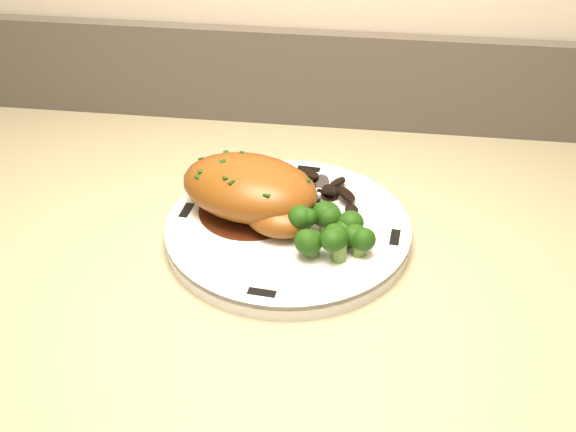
# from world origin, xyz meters

# --- Properties ---
(plate) EXTENTS (0.25, 0.25, 0.02)m
(plate) POSITION_xyz_m (0.31, 1.74, 0.83)
(plate) COLOR white
(plate) RESTS_ON counter
(rim_accent_0) EXTENTS (0.03, 0.01, 0.00)m
(rim_accent_0) POSITION_xyz_m (0.32, 1.85, 0.83)
(rim_accent_0) COLOR black
(rim_accent_0) RESTS_ON plate
(rim_accent_1) EXTENTS (0.01, 0.03, 0.00)m
(rim_accent_1) POSITION_xyz_m (0.21, 1.75, 0.83)
(rim_accent_1) COLOR black
(rim_accent_1) RESTS_ON plate
(rim_accent_2) EXTENTS (0.03, 0.01, 0.00)m
(rim_accent_2) POSITION_xyz_m (0.30, 1.64, 0.83)
(rim_accent_2) COLOR black
(rim_accent_2) RESTS_ON plate
(rim_accent_3) EXTENTS (0.01, 0.03, 0.00)m
(rim_accent_3) POSITION_xyz_m (0.42, 1.73, 0.83)
(rim_accent_3) COLOR black
(rim_accent_3) RESTS_ON plate
(gravy_pool) EXTENTS (0.10, 0.10, 0.00)m
(gravy_pool) POSITION_xyz_m (0.27, 1.76, 0.83)
(gravy_pool) COLOR #3F1A0B
(gravy_pool) RESTS_ON plate
(chicken_breast) EXTENTS (0.16, 0.13, 0.05)m
(chicken_breast) POSITION_xyz_m (0.28, 1.76, 0.86)
(chicken_breast) COLOR brown
(chicken_breast) RESTS_ON plate
(mushroom_pile) EXTENTS (0.08, 0.06, 0.02)m
(mushroom_pile) POSITION_xyz_m (0.34, 1.79, 0.84)
(mushroom_pile) COLOR black
(mushroom_pile) RESTS_ON plate
(broccoli_florets) EXTENTS (0.08, 0.06, 0.03)m
(broccoli_florets) POSITION_xyz_m (0.36, 1.71, 0.85)
(broccoli_florets) COLOR olive
(broccoli_florets) RESTS_ON plate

